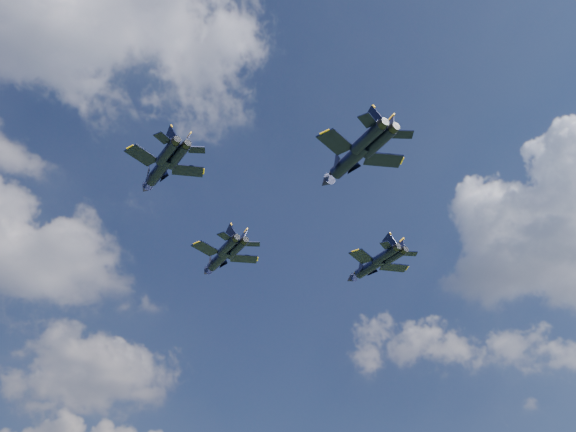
{
  "coord_description": "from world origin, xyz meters",
  "views": [
    {
      "loc": [
        -37.72,
        -72.58,
        3.54
      ],
      "look_at": [
        -1.81,
        8.83,
        59.74
      ],
      "focal_mm": 45.0,
      "sensor_mm": 36.0,
      "label": 1
    }
  ],
  "objects_px": {
    "jet_left": "(158,171)",
    "jet_right": "(369,267)",
    "jet_lead": "(219,259)",
    "jet_slot": "(348,161)"
  },
  "relations": [
    {
      "from": "jet_slot",
      "to": "jet_left",
      "type": "bearing_deg",
      "value": 143.03
    },
    {
      "from": "jet_lead",
      "to": "jet_slot",
      "type": "xyz_separation_m",
      "value": [
        5.23,
        -36.13,
        -2.56
      ]
    },
    {
      "from": "jet_right",
      "to": "jet_left",
      "type": "bearing_deg",
      "value": -175.37
    },
    {
      "from": "jet_lead",
      "to": "jet_left",
      "type": "distance_m",
      "value": 28.6
    },
    {
      "from": "jet_left",
      "to": "jet_right",
      "type": "bearing_deg",
      "value": 7.11
    },
    {
      "from": "jet_slot",
      "to": "jet_lead",
      "type": "bearing_deg",
      "value": 91.88
    },
    {
      "from": "jet_lead",
      "to": "jet_left",
      "type": "xyz_separation_m",
      "value": [
        -16.46,
        -23.3,
        -2.02
      ]
    },
    {
      "from": "jet_left",
      "to": "jet_right",
      "type": "relative_size",
      "value": 0.98
    },
    {
      "from": "jet_right",
      "to": "jet_slot",
      "type": "relative_size",
      "value": 0.89
    },
    {
      "from": "jet_lead",
      "to": "jet_left",
      "type": "bearing_deg",
      "value": -131.18
    }
  ]
}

